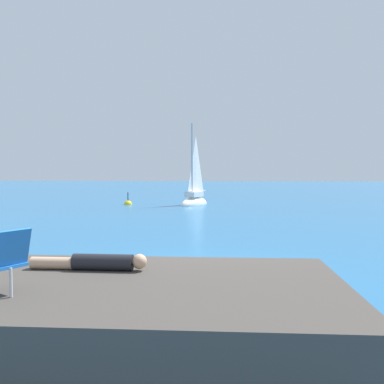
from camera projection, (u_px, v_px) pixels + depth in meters
The scene contains 8 objects.
ground_plane at pixel (198, 278), 9.37m from camera, with size 160.00×160.00×0.00m, color #236093.
shore_ledge at pixel (118, 317), 5.55m from camera, with size 6.07×3.25×0.95m, color #423D38.
boulder_seaward at pixel (126, 304), 7.56m from camera, with size 1.18×0.94×0.65m, color #3D393A.
boulder_inland at pixel (275, 314), 7.04m from camera, with size 0.75×0.60×0.41m, color #3A373D.
sailboat_near at pixel (194, 200), 28.92m from camera, with size 2.39×3.41×6.18m.
person_sunbather at pixel (94, 262), 6.17m from camera, with size 1.76×0.26×0.25m.
beach_chair at pixel (3, 258), 4.91m from camera, with size 0.76×0.72×0.80m.
marker_buoy at pixel (128, 204), 29.17m from camera, with size 0.56×0.56×1.13m.
Camera 1 is at (0.45, -9.24, 2.45)m, focal length 38.82 mm.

